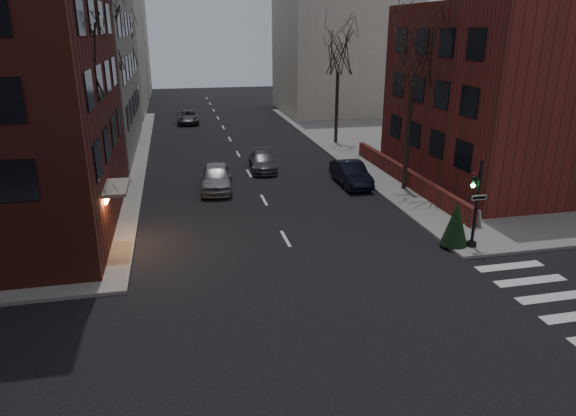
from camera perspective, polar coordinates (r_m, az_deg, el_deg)
The scene contains 21 objects.
ground at distance 14.68m, azimuth 10.42°, elevation -21.33°, with size 160.00×160.00×0.00m, color black.
sidewalk_far_right at distance 53.29m, azimuth 27.36°, elevation 6.98°, with size 44.00×44.00×0.15m, color gray.
building_right_brick at distance 36.29m, azimuth 24.02°, elevation 11.37°, with size 12.00×14.00×11.00m, color maroon.
low_wall_right at distance 33.54m, azimuth 12.86°, elevation 3.53°, with size 0.35×16.00×1.00m, color maroon.
building_distant_la at distance 65.93m, azimuth -22.48°, elevation 17.50°, with size 14.00×16.00×18.00m, color beige.
building_distant_ra at distance 63.32m, azimuth 6.02°, elevation 17.85°, with size 14.00×14.00×16.00m, color beige.
building_distant_lb at distance 82.58m, azimuth -19.00°, elevation 16.58°, with size 10.00×12.00×14.00m, color beige.
traffic_signal at distance 24.18m, azimuth 20.02°, elevation -0.17°, with size 0.76×0.44×4.00m.
tree_left_a at distance 24.49m, azimuth -22.79°, elevation 15.50°, with size 4.18×4.18×10.26m.
tree_left_b at distance 36.36m, azimuth -19.76°, elevation 17.33°, with size 4.40×4.40×10.80m.
tree_left_c at distance 50.32m, azimuth -17.83°, elevation 16.77°, with size 3.96×3.96×9.72m.
tree_right_a at distance 31.27m, azimuth 13.82°, elevation 16.10°, with size 3.96×3.96×9.72m.
tree_right_b at distance 44.31m, azimuth 5.62°, elevation 16.75°, with size 3.74×3.74×9.18m.
streetlamp_near at distance 32.74m, azimuth -18.55°, elevation 9.09°, with size 0.36×0.36×6.28m.
streetlamp_far at distance 52.51m, azimuth -16.57°, elevation 12.79°, with size 0.36×0.36×6.28m.
parked_sedan at distance 33.04m, azimuth 6.99°, elevation 3.82°, with size 1.58×4.52×1.49m, color black.
car_lane_silver at distance 32.09m, azimuth -7.97°, elevation 3.42°, with size 1.90×4.73×1.61m, color #9A999E.
car_lane_gray at distance 36.37m, azimuth -2.84°, elevation 5.18°, with size 1.76×4.34×1.26m, color #44454A.
car_lane_far at distance 56.10m, azimuth -11.06°, elevation 9.90°, with size 2.22×4.82×1.34m, color #3D3D42.
sandwich_board at distance 27.16m, azimuth 19.96°, elevation -1.00°, with size 0.40×0.56×0.90m, color white.
evergreen_shrub at distance 24.38m, azimuth 18.13°, elevation -1.65°, with size 1.23×1.23×2.04m, color black.
Camera 1 is at (-4.77, -10.13, 9.48)m, focal length 32.00 mm.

